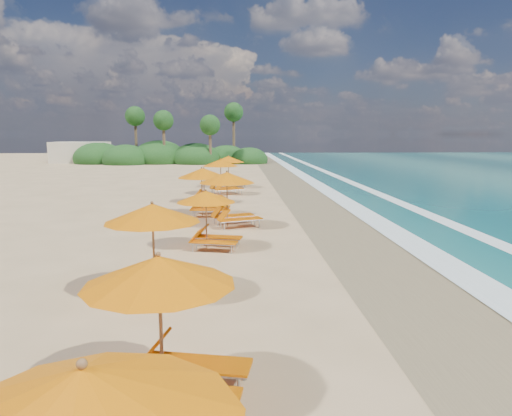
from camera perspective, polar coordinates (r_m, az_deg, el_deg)
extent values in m
plane|color=tan|center=(16.76, 0.00, -4.05)|extent=(160.00, 160.00, 0.00)
cube|color=#8A7952|center=(17.39, 13.32, -3.80)|extent=(4.00, 160.00, 0.01)
cube|color=white|center=(17.85, 17.97, -3.59)|extent=(1.20, 160.00, 0.01)
cube|color=white|center=(19.10, 26.45, -3.32)|extent=(0.80, 160.00, 0.01)
cone|color=orange|center=(3.63, -20.57, -21.14)|extent=(2.95, 2.95, 0.44)
sphere|color=olive|center=(3.52, -20.81, -17.65)|extent=(0.08, 0.08, 0.08)
cylinder|color=olive|center=(6.94, -11.71, -14.56)|extent=(0.05, 0.05, 2.11)
cone|color=orange|center=(6.64, -11.96, -7.60)|extent=(2.55, 2.55, 0.42)
sphere|color=olive|center=(6.57, -12.03, -5.63)|extent=(0.08, 0.08, 0.08)
cylinder|color=olive|center=(11.20, -12.58, -5.18)|extent=(0.05, 0.05, 2.19)
cone|color=orange|center=(11.02, -12.74, -0.60)|extent=(2.37, 2.37, 0.44)
sphere|color=olive|center=(10.98, -12.78, 0.66)|extent=(0.08, 0.08, 0.08)
cylinder|color=olive|center=(15.54, -6.18, -1.51)|extent=(0.05, 0.05, 1.93)
cone|color=orange|center=(15.42, -6.23, 1.43)|extent=(2.37, 2.37, 0.39)
sphere|color=olive|center=(15.39, -6.25, 2.22)|extent=(0.07, 0.07, 0.07)
cylinder|color=olive|center=(19.12, -3.60, 1.01)|extent=(0.06, 0.06, 2.26)
cone|color=orange|center=(19.01, -3.63, 3.81)|extent=(2.95, 2.95, 0.45)
sphere|color=olive|center=(18.98, -3.64, 4.56)|extent=(0.08, 0.08, 0.08)
cylinder|color=olive|center=(21.85, -6.71, 1.93)|extent=(0.06, 0.06, 2.21)
cone|color=orange|center=(21.75, -6.76, 4.33)|extent=(2.40, 2.40, 0.44)
sphere|color=olive|center=(21.73, -6.77, 4.98)|extent=(0.08, 0.08, 0.08)
cylinder|color=olive|center=(26.06, -6.46, 2.76)|extent=(0.05, 0.05, 1.91)
cone|color=orange|center=(25.99, -6.49, 4.50)|extent=(2.42, 2.42, 0.38)
sphere|color=olive|center=(25.97, -6.50, 4.97)|extent=(0.07, 0.07, 0.07)
cylinder|color=olive|center=(29.57, -4.40, 3.84)|extent=(0.06, 0.06, 2.22)
cone|color=orange|center=(29.50, -4.42, 5.63)|extent=(3.03, 3.03, 0.45)
sphere|color=olive|center=(29.48, -4.42, 6.11)|extent=(0.08, 0.08, 0.08)
cylinder|color=olive|center=(33.41, -3.43, 4.47)|extent=(0.06, 0.06, 2.24)
cone|color=orange|center=(33.35, -3.44, 6.06)|extent=(2.41, 2.41, 0.45)
sphere|color=olive|center=(33.34, -3.45, 6.49)|extent=(0.08, 0.08, 0.08)
ellipsoid|color=#163D14|center=(61.61, -7.43, 6.07)|extent=(6.40, 6.40, 4.16)
ellipsoid|color=#163D14|center=(63.22, -11.90, 6.10)|extent=(7.20, 7.20, 4.68)
ellipsoid|color=#163D14|center=(62.06, -15.86, 5.79)|extent=(6.00, 6.00, 3.90)
ellipsoid|color=#163D14|center=(63.40, -3.65, 6.14)|extent=(5.60, 5.60, 3.64)
ellipsoid|color=#163D14|center=(65.01, -18.91, 5.83)|extent=(6.60, 6.60, 4.29)
ellipsoid|color=#163D14|center=(61.41, -0.88, 6.01)|extent=(5.00, 5.00, 3.25)
cylinder|color=brown|center=(59.41, -5.70, 7.81)|extent=(0.36, 0.36, 5.00)
sphere|color=#163D14|center=(59.40, -5.74, 10.22)|extent=(2.60, 2.60, 2.60)
cylinder|color=brown|center=(61.02, -11.34, 7.99)|extent=(0.36, 0.36, 5.60)
sphere|color=#163D14|center=(61.04, -11.42, 10.62)|extent=(2.60, 2.60, 2.60)
cylinder|color=brown|center=(63.71, -14.66, 8.18)|extent=(0.36, 0.36, 6.20)
sphere|color=#163D14|center=(63.75, -14.78, 10.97)|extent=(2.60, 2.60, 2.60)
cylinder|color=brown|center=(63.30, -2.76, 8.73)|extent=(0.36, 0.36, 6.80)
sphere|color=#163D14|center=(63.37, -2.79, 11.81)|extent=(2.60, 2.60, 2.60)
cube|color=beige|center=(67.78, -20.92, 6.48)|extent=(7.00, 5.00, 2.80)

